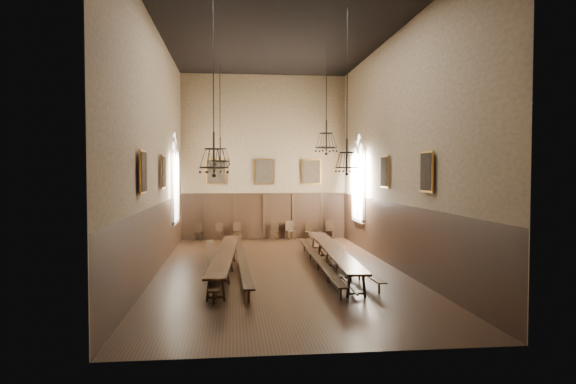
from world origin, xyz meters
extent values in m
cube|color=black|center=(0.00, 0.00, -0.01)|extent=(9.00, 18.00, 0.02)
cube|color=black|center=(0.00, 0.00, 9.01)|extent=(9.00, 18.00, 0.02)
cube|color=#8C7556|center=(0.00, 9.01, 4.50)|extent=(9.00, 0.02, 9.00)
cube|color=#8C7556|center=(0.00, -9.01, 4.50)|extent=(9.00, 0.02, 9.00)
cube|color=#8C7556|center=(-4.51, 0.00, 4.50)|extent=(0.02, 18.00, 9.00)
cube|color=#8C7556|center=(4.51, 0.00, 4.50)|extent=(0.02, 18.00, 9.00)
cube|color=black|center=(-2.00, -0.20, 0.71)|extent=(1.15, 9.59, 0.07)
cube|color=black|center=(2.07, 0.05, 0.76)|extent=(1.16, 10.19, 0.07)
cube|color=black|center=(-2.53, 0.02, 0.45)|extent=(0.88, 10.62, 0.05)
cube|color=black|center=(-1.40, 0.14, 0.45)|extent=(0.55, 10.67, 0.05)
cube|color=black|center=(1.48, -0.15, 0.43)|extent=(0.55, 10.01, 0.05)
cube|color=black|center=(2.50, 0.04, 0.39)|extent=(0.66, 9.06, 0.05)
cube|color=black|center=(-3.58, 8.60, 0.45)|extent=(0.48, 0.48, 0.05)
cube|color=black|center=(-3.58, 8.78, 0.70)|extent=(0.42, 0.11, 0.50)
cube|color=black|center=(-2.51, 8.52, 0.45)|extent=(0.52, 0.52, 0.05)
cube|color=black|center=(-2.51, 8.70, 0.69)|extent=(0.41, 0.17, 0.49)
cube|color=black|center=(-1.48, 8.56, 0.45)|extent=(0.47, 0.47, 0.05)
cube|color=black|center=(-1.48, 8.74, 0.70)|extent=(0.42, 0.09, 0.50)
cube|color=black|center=(0.52, 8.53, 0.45)|extent=(0.52, 0.52, 0.05)
cube|color=black|center=(0.52, 8.71, 0.70)|extent=(0.42, 0.15, 0.50)
cube|color=black|center=(1.40, 8.47, 0.49)|extent=(0.56, 0.56, 0.05)
cube|color=black|center=(1.40, 8.67, 0.76)|extent=(0.45, 0.16, 0.54)
cube|color=black|center=(2.41, 8.54, 0.41)|extent=(0.45, 0.45, 0.05)
cube|color=black|center=(2.41, 8.70, 0.64)|extent=(0.38, 0.11, 0.46)
cube|color=black|center=(3.57, 8.53, 0.48)|extent=(0.51, 0.51, 0.05)
cube|color=black|center=(3.57, 8.72, 0.74)|extent=(0.45, 0.11, 0.53)
cylinder|color=black|center=(-2.24, 2.55, 7.07)|extent=(0.03, 0.03, 3.85)
torus|color=black|center=(-2.24, 2.55, 4.14)|extent=(0.82, 0.82, 0.05)
torus|color=black|center=(-2.24, 2.55, 4.67)|extent=(0.52, 0.52, 0.04)
cylinder|color=black|center=(-2.24, 2.55, 4.57)|extent=(0.06, 0.06, 1.15)
cylinder|color=black|center=(2.24, 2.35, 7.44)|extent=(0.03, 0.03, 3.11)
torus|color=black|center=(2.24, 2.35, 4.73)|extent=(0.94, 0.94, 0.06)
torus|color=black|center=(2.24, 2.35, 5.33)|extent=(0.60, 0.60, 0.04)
cylinder|color=black|center=(2.24, 2.35, 5.22)|extent=(0.07, 0.07, 1.33)
cylinder|color=black|center=(-2.31, -2.87, 6.98)|extent=(0.03, 0.03, 4.05)
torus|color=black|center=(-2.31, -2.87, 3.83)|extent=(0.91, 0.91, 0.05)
torus|color=black|center=(-2.31, -2.87, 4.42)|extent=(0.58, 0.58, 0.04)
cylinder|color=black|center=(-2.31, -2.87, 4.31)|extent=(0.06, 0.06, 1.28)
cylinder|color=black|center=(1.99, -2.68, 6.89)|extent=(0.03, 0.03, 4.22)
torus|color=black|center=(1.99, -2.68, 3.83)|extent=(0.77, 0.77, 0.05)
torus|color=black|center=(1.99, -2.68, 4.33)|extent=(0.49, 0.49, 0.04)
cylinder|color=black|center=(1.99, -2.68, 4.24)|extent=(0.05, 0.05, 1.08)
cube|color=#B1772A|center=(-2.60, 8.88, 3.70)|extent=(1.10, 0.12, 1.40)
cube|color=black|center=(-2.60, 8.88, 3.70)|extent=(0.98, 0.02, 1.28)
cube|color=#B1772A|center=(0.00, 8.88, 3.70)|extent=(1.10, 0.12, 1.40)
cube|color=black|center=(0.00, 8.88, 3.70)|extent=(0.98, 0.02, 1.28)
cube|color=#B1772A|center=(2.60, 8.88, 3.70)|extent=(1.10, 0.12, 1.40)
cube|color=black|center=(2.60, 8.88, 3.70)|extent=(0.98, 0.02, 1.28)
cube|color=#B1772A|center=(-4.38, 1.00, 3.70)|extent=(0.12, 1.00, 1.30)
cube|color=black|center=(-4.38, 1.00, 3.70)|extent=(0.02, 0.88, 1.18)
cube|color=#B1772A|center=(-4.38, -3.50, 3.70)|extent=(0.12, 1.00, 1.30)
cube|color=black|center=(-4.38, -3.50, 3.70)|extent=(0.02, 0.88, 1.18)
cube|color=#B1772A|center=(4.38, 1.00, 3.70)|extent=(0.12, 1.00, 1.30)
cube|color=black|center=(4.38, 1.00, 3.70)|extent=(0.02, 0.88, 1.18)
cube|color=#B1772A|center=(4.38, -3.50, 3.70)|extent=(0.12, 1.00, 1.30)
cube|color=black|center=(4.38, -3.50, 3.70)|extent=(0.02, 0.88, 1.18)
camera|label=1|loc=(-1.73, -19.14, 3.70)|focal=32.00mm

